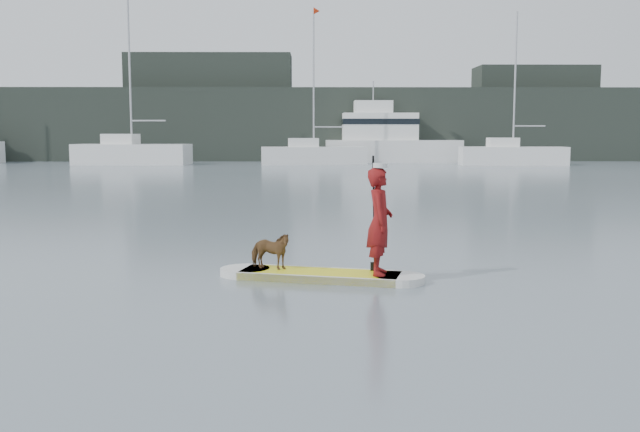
{
  "coord_description": "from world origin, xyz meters",
  "views": [
    {
      "loc": [
        -1.07,
        -8.3,
        2.28
      ],
      "look_at": [
        -0.97,
        2.72,
        1.0
      ],
      "focal_mm": 40.0,
      "sensor_mm": 36.0,
      "label": 1
    }
  ],
  "objects_px": {
    "paddleboard": "(320,275)",
    "sailboat_c": "(131,152)",
    "motor_yacht_a": "(387,139)",
    "dog": "(270,251)",
    "sailboat_e": "(512,154)",
    "paddler": "(380,221)",
    "sailboat_d": "(313,153)"
  },
  "relations": [
    {
      "from": "paddleboard",
      "to": "paddler",
      "type": "distance_m",
      "value": 1.29
    },
    {
      "from": "paddleboard",
      "to": "paddler",
      "type": "bearing_deg",
      "value": -0.0
    },
    {
      "from": "sailboat_c",
      "to": "sailboat_e",
      "type": "bearing_deg",
      "value": 3.04
    },
    {
      "from": "sailboat_d",
      "to": "sailboat_e",
      "type": "relative_size",
      "value": 1.05
    },
    {
      "from": "paddleboard",
      "to": "motor_yacht_a",
      "type": "distance_m",
      "value": 46.23
    },
    {
      "from": "paddler",
      "to": "sailboat_c",
      "type": "xyz_separation_m",
      "value": [
        -14.43,
        41.85,
        -0.06
      ]
    },
    {
      "from": "sailboat_c",
      "to": "motor_yacht_a",
      "type": "xyz_separation_m",
      "value": [
        19.25,
        4.23,
        0.91
      ]
    },
    {
      "from": "sailboat_e",
      "to": "paddleboard",
      "type": "bearing_deg",
      "value": -106.04
    },
    {
      "from": "sailboat_e",
      "to": "motor_yacht_a",
      "type": "distance_m",
      "value": 10.06
    },
    {
      "from": "paddleboard",
      "to": "sailboat_e",
      "type": "bearing_deg",
      "value": 85.0
    },
    {
      "from": "sailboat_d",
      "to": "sailboat_e",
      "type": "height_order",
      "value": "sailboat_d"
    },
    {
      "from": "paddleboard",
      "to": "sailboat_d",
      "type": "relative_size",
      "value": 0.28
    },
    {
      "from": "paddleboard",
      "to": "sailboat_d",
      "type": "xyz_separation_m",
      "value": [
        -0.16,
        41.99,
        0.75
      ]
    },
    {
      "from": "paddler",
      "to": "sailboat_e",
      "type": "relative_size",
      "value": 0.15
    },
    {
      "from": "sailboat_c",
      "to": "motor_yacht_a",
      "type": "bearing_deg",
      "value": 17.36
    },
    {
      "from": "paddler",
      "to": "sailboat_c",
      "type": "bearing_deg",
      "value": 25.41
    },
    {
      "from": "dog",
      "to": "motor_yacht_a",
      "type": "distance_m",
      "value": 46.12
    },
    {
      "from": "paddleboard",
      "to": "dog",
      "type": "bearing_deg",
      "value": -180.0
    },
    {
      "from": "paddleboard",
      "to": "sailboat_e",
      "type": "height_order",
      "value": "sailboat_e"
    },
    {
      "from": "paddleboard",
      "to": "dog",
      "type": "height_order",
      "value": "dog"
    },
    {
      "from": "sailboat_c",
      "to": "sailboat_d",
      "type": "xyz_separation_m",
      "value": [
        13.36,
        0.37,
        -0.07
      ]
    },
    {
      "from": "sailboat_c",
      "to": "paddleboard",
      "type": "bearing_deg",
      "value": -67.02
    },
    {
      "from": "dog",
      "to": "sailboat_c",
      "type": "relative_size",
      "value": 0.06
    },
    {
      "from": "paddleboard",
      "to": "motor_yacht_a",
      "type": "xyz_separation_m",
      "value": [
        5.73,
        45.84,
        1.74
      ]
    },
    {
      "from": "paddleboard",
      "to": "paddler",
      "type": "height_order",
      "value": "paddler"
    },
    {
      "from": "paddler",
      "to": "sailboat_e",
      "type": "bearing_deg",
      "value": -11.73
    },
    {
      "from": "dog",
      "to": "sailboat_c",
      "type": "xyz_separation_m",
      "value": [
        -12.72,
        41.41,
        0.47
      ]
    },
    {
      "from": "sailboat_d",
      "to": "motor_yacht_a",
      "type": "xyz_separation_m",
      "value": [
        5.89,
        3.86,
        0.98
      ]
    },
    {
      "from": "paddleboard",
      "to": "sailboat_c",
      "type": "bearing_deg",
      "value": 122.37
    },
    {
      "from": "sailboat_e",
      "to": "motor_yacht_a",
      "type": "xyz_separation_m",
      "value": [
        -8.57,
        5.17,
        1.02
      ]
    },
    {
      "from": "paddler",
      "to": "sailboat_e",
      "type": "height_order",
      "value": "sailboat_e"
    },
    {
      "from": "sailboat_d",
      "to": "motor_yacht_a",
      "type": "bearing_deg",
      "value": 27.92
    }
  ]
}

